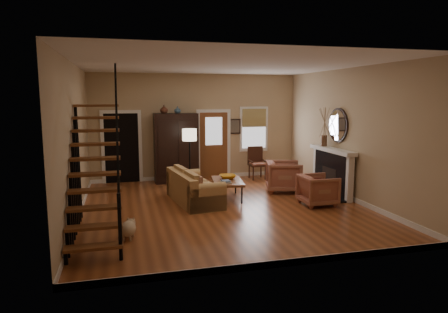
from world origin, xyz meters
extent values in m
plane|color=brown|center=(0.00, 0.00, 0.00)|extent=(7.00, 7.00, 0.00)
plane|color=white|center=(0.00, 0.00, 3.30)|extent=(7.00, 7.00, 0.00)
cube|color=tan|center=(0.00, 3.50, 1.65)|extent=(6.50, 0.04, 3.30)
cube|color=tan|center=(-3.25, 0.00, 1.65)|extent=(0.04, 7.00, 3.30)
cube|color=tan|center=(3.25, 0.00, 1.65)|extent=(0.04, 7.00, 3.30)
cube|color=black|center=(-2.30, 3.65, 1.05)|extent=(1.00, 0.36, 2.10)
cube|color=brown|center=(0.55, 3.48, 1.05)|extent=(0.90, 0.06, 2.10)
cube|color=silver|center=(1.90, 3.47, 1.55)|extent=(0.96, 0.06, 1.46)
cube|color=black|center=(3.13, 0.50, 0.57)|extent=(0.24, 1.60, 1.15)
cube|color=white|center=(3.07, 0.50, 1.20)|extent=(0.30, 1.95, 0.10)
cylinder|color=silver|center=(3.20, 0.50, 1.85)|extent=(0.05, 0.90, 0.90)
imported|color=#4C2619|center=(-1.05, 3.05, 2.22)|extent=(0.24, 0.24, 0.25)
imported|color=#334C60|center=(-0.65, 3.05, 2.21)|extent=(0.20, 0.20, 0.21)
imported|color=orange|center=(0.34, 0.93, 0.53)|extent=(0.43, 0.43, 0.11)
imported|color=brown|center=(2.23, -0.38, 0.37)|extent=(0.81, 0.79, 0.74)
imported|color=brown|center=(1.99, 1.13, 0.42)|extent=(1.14, 1.12, 0.84)
camera|label=1|loc=(-2.29, -8.87, 2.57)|focal=32.00mm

